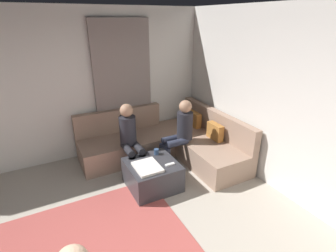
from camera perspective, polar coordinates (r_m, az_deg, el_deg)
The scene contains 10 objects.
wall_back at distance 3.77m, azimuth 30.63°, elevation 2.01°, with size 6.00×0.12×2.70m, color silver.
wall_left at distance 4.87m, azimuth -25.13°, elevation 7.28°, with size 0.12×6.00×2.70m, color silver.
curtain_panel at distance 5.02m, azimuth -9.92°, elevation 8.35°, with size 0.06×1.10×2.50m, color gray.
sectional_couch at distance 4.91m, azimuth 0.12°, elevation -3.76°, with size 2.10×2.55×0.87m.
ottoman at distance 4.11m, azimuth -3.54°, elevation -10.77°, with size 0.76×0.76×0.42m, color #333338.
folded_blanket at distance 3.87m, azimuth -4.64°, elevation -9.13°, with size 0.44×0.36×0.04m, color white.
coffee_mug at distance 4.21m, azimuth -2.63°, elevation -5.76°, with size 0.08×0.08×0.10m, color #334C72.
game_remote at distance 3.94m, azimuth 0.43°, elevation -8.58°, with size 0.05×0.15×0.02m, color white.
person_on_couch_back at distance 4.51m, azimuth 2.69°, elevation -1.02°, with size 0.30×0.60×1.20m.
person_on_couch_side at distance 4.33m, azimuth -8.48°, elevation -2.31°, with size 0.60×0.30×1.20m.
Camera 1 is at (1.79, -0.17, 2.50)m, focal length 27.28 mm.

